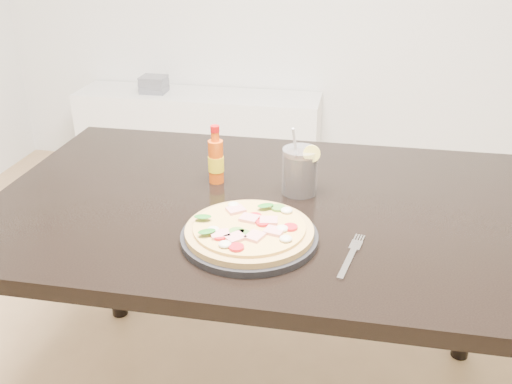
% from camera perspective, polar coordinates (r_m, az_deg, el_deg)
% --- Properties ---
extents(dining_table, '(1.40, 0.90, 0.75)m').
position_cam_1_polar(dining_table, '(1.50, 0.85, -3.65)').
color(dining_table, black).
rests_on(dining_table, ground).
extents(plate, '(0.31, 0.31, 0.02)m').
position_cam_1_polar(plate, '(1.28, -0.67, -4.51)').
color(plate, black).
rests_on(plate, dining_table).
extents(pizza, '(0.29, 0.29, 0.03)m').
position_cam_1_polar(pizza, '(1.27, -0.66, -3.78)').
color(pizza, tan).
rests_on(pizza, plate).
extents(hot_sauce_bottle, '(0.05, 0.05, 0.16)m').
position_cam_1_polar(hot_sauce_bottle, '(1.55, -4.03, 3.20)').
color(hot_sauce_bottle, '#D44C0C').
rests_on(hot_sauce_bottle, dining_table).
extents(cola_cup, '(0.10, 0.09, 0.18)m').
position_cam_1_polar(cola_cup, '(1.49, 4.41, 2.01)').
color(cola_cup, black).
rests_on(cola_cup, dining_table).
extents(fork, '(0.05, 0.19, 0.00)m').
position_cam_1_polar(fork, '(1.25, 9.53, -6.17)').
color(fork, silver).
rests_on(fork, dining_table).
extents(media_console, '(1.40, 0.34, 0.50)m').
position_cam_1_polar(media_console, '(3.39, -5.70, 5.69)').
color(media_console, white).
rests_on(media_console, ground).
extents(cd_stack, '(0.14, 0.12, 0.09)m').
position_cam_1_polar(cd_stack, '(3.36, -10.19, 10.55)').
color(cd_stack, slate).
rests_on(cd_stack, media_console).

